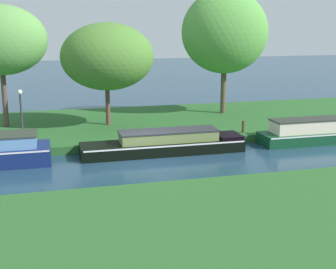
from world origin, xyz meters
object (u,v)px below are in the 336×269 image
object	(u,v)px
willow_tree_centre	(107,57)
black_barge	(166,143)
willow_tree_right	(225,32)
lamp_post	(21,108)
willow_tree_left	(0,40)
mooring_post_near	(243,127)
forest_cruiser	(315,132)

from	to	relation	value
willow_tree_centre	black_barge	bearing A→B (deg)	-67.02
willow_tree_right	lamp_post	world-z (taller)	willow_tree_right
black_barge	willow_tree_left	size ratio (longest dim) A/B	1.17
black_barge	willow_tree_centre	size ratio (longest dim) A/B	1.37
mooring_post_near	willow_tree_right	bearing A→B (deg)	79.93
black_barge	willow_tree_centre	bearing A→B (deg)	112.98
willow_tree_left	black_barge	bearing A→B (deg)	-38.61
forest_cruiser	mooring_post_near	distance (m)	3.73
forest_cruiser	willow_tree_centre	size ratio (longest dim) A/B	1.08
willow_tree_left	willow_tree_centre	world-z (taller)	willow_tree_left
willow_tree_left	willow_tree_right	distance (m)	13.34
willow_tree_centre	willow_tree_right	distance (m)	8.07
black_barge	forest_cruiser	bearing A→B (deg)	0.00
lamp_post	mooring_post_near	size ratio (longest dim) A/B	3.90
black_barge	mooring_post_near	xyz separation A→B (m)	(4.63, 1.46, 0.25)
black_barge	willow_tree_right	world-z (taller)	willow_tree_right
forest_cruiser	willow_tree_centre	bearing A→B (deg)	154.36
black_barge	mooring_post_near	world-z (taller)	black_barge
forest_cruiser	lamp_post	xyz separation A→B (m)	(-14.75, 2.95, 1.47)
willow_tree_centre	willow_tree_right	world-z (taller)	willow_tree_right
willow_tree_centre	willow_tree_right	size ratio (longest dim) A/B	0.74
forest_cruiser	willow_tree_right	bearing A→B (deg)	109.19
black_barge	willow_tree_right	size ratio (longest dim) A/B	1.02
willow_tree_right	mooring_post_near	world-z (taller)	willow_tree_right
willow_tree_left	mooring_post_near	bearing A→B (deg)	-20.81
black_barge	willow_tree_left	xyz separation A→B (m)	(-7.69, 6.14, 4.72)
willow_tree_right	forest_cruiser	bearing A→B (deg)	-70.81
lamp_post	willow_tree_right	bearing A→B (deg)	18.25
willow_tree_centre	mooring_post_near	world-z (taller)	willow_tree_centre
black_barge	forest_cruiser	distance (m)	8.06
lamp_post	mooring_post_near	xyz separation A→B (m)	(11.33, -1.50, -1.28)
forest_cruiser	willow_tree_centre	xyz separation A→B (m)	(-10.12, 4.86, 3.76)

